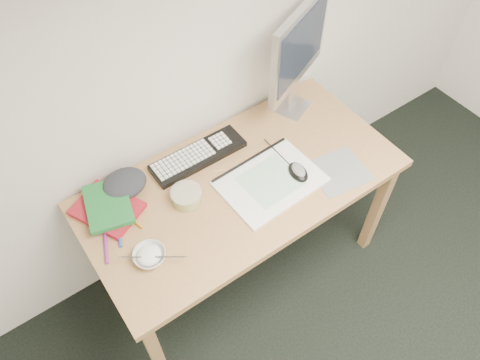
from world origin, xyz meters
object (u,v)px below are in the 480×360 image
object	(u,v)px
desk	(242,193)
sketchpad	(270,181)
monitor	(299,49)
rice_bowl	(150,256)
keyboard	(198,156)

from	to	relation	value
desk	sketchpad	distance (m)	0.15
monitor	desk	bearing A→B (deg)	-177.15
monitor	rice_bowl	bearing A→B (deg)	175.34
desk	rice_bowl	distance (m)	0.53
desk	sketchpad	bearing A→B (deg)	-37.24
rice_bowl	sketchpad	bearing A→B (deg)	2.72
sketchpad	rice_bowl	xyz separation A→B (m)	(-0.60, -0.03, 0.01)
rice_bowl	monitor	bearing A→B (deg)	19.22
sketchpad	keyboard	distance (m)	0.35
desk	sketchpad	xyz separation A→B (m)	(0.10, -0.07, 0.09)
keyboard	desk	bearing A→B (deg)	-70.25
desk	monitor	size ratio (longest dim) A/B	2.53
keyboard	monitor	size ratio (longest dim) A/B	0.80
keyboard	rice_bowl	distance (m)	0.54
rice_bowl	keyboard	bearing A→B (deg)	37.76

